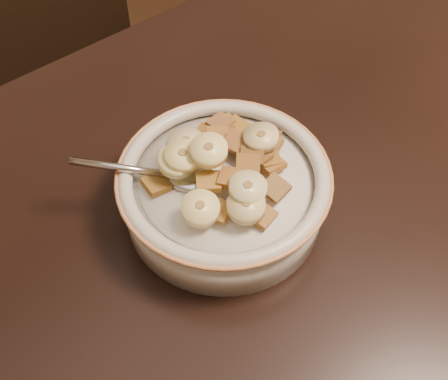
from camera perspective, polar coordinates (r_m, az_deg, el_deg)
chair at (r=1.06m, az=-11.76°, el=6.72°), size 0.50×0.50×0.86m
cereal_bowl at (r=0.50m, az=0.00°, el=-0.61°), size 0.18×0.18×0.04m
milk at (r=0.48m, az=0.00°, el=0.91°), size 0.15×0.15×0.00m
spoon at (r=0.48m, az=-3.38°, el=1.30°), size 0.05×0.05×0.01m
cereal_square_0 at (r=0.46m, az=-1.61°, el=0.85°), size 0.03×0.03×0.01m
cereal_square_1 at (r=0.52m, az=1.22°, el=6.44°), size 0.02×0.02×0.01m
cereal_square_2 at (r=0.52m, az=-1.68°, el=5.92°), size 0.03×0.03×0.01m
cereal_square_3 at (r=0.47m, az=5.21°, el=0.19°), size 0.02×0.02×0.01m
cereal_square_4 at (r=0.45m, az=-0.50°, el=-2.14°), size 0.03×0.03×0.01m
cereal_square_5 at (r=0.47m, az=2.43°, el=2.50°), size 0.03×0.03×0.01m
cereal_square_6 at (r=0.51m, az=4.61°, el=5.40°), size 0.03×0.03×0.01m
cereal_square_7 at (r=0.49m, az=1.24°, el=4.86°), size 0.03×0.03×0.01m
cereal_square_8 at (r=0.50m, az=-4.64°, el=4.33°), size 0.03×0.03×0.01m
cereal_square_9 at (r=0.50m, az=4.63°, el=4.60°), size 0.03×0.03×0.01m
cereal_square_10 at (r=0.52m, az=0.33°, el=6.45°), size 0.02×0.02×0.01m
cereal_square_11 at (r=0.46m, az=2.44°, el=-0.16°), size 0.03×0.03×0.01m
cereal_square_12 at (r=0.48m, az=-6.90°, el=0.59°), size 0.02×0.02×0.01m
cereal_square_13 at (r=0.45m, az=3.81°, el=-2.55°), size 0.03×0.03×0.01m
cereal_square_14 at (r=0.46m, az=0.73°, el=1.19°), size 0.03×0.03×0.01m
cereal_square_15 at (r=0.49m, az=3.44°, el=4.06°), size 0.02×0.02×0.01m
cereal_square_16 at (r=0.50m, az=-0.64°, el=5.42°), size 0.03×0.03×0.01m
cereal_square_17 at (r=0.48m, az=3.39°, el=3.27°), size 0.02×0.02×0.01m
cereal_square_18 at (r=0.49m, az=4.48°, el=3.26°), size 0.03×0.03×0.01m
cereal_square_19 at (r=0.50m, az=0.28°, el=5.60°), size 0.03×0.03×0.01m
cereal_square_20 at (r=0.48m, az=2.91°, el=3.44°), size 0.03×0.03×0.01m
cereal_square_21 at (r=0.49m, az=4.80°, el=2.64°), size 0.02×0.02×0.01m
cereal_square_22 at (r=0.52m, az=-0.34°, el=6.81°), size 0.02×0.02×0.01m
banana_slice_0 at (r=0.45m, az=2.43°, el=0.16°), size 0.04×0.04×0.01m
banana_slice_1 at (r=0.47m, az=-4.83°, el=2.96°), size 0.04×0.04×0.02m
banana_slice_2 at (r=0.46m, az=-4.18°, el=3.44°), size 0.04×0.04×0.01m
banana_slice_3 at (r=0.44m, az=2.26°, el=-1.66°), size 0.04×0.04×0.01m
banana_slice_4 at (r=0.49m, az=3.78°, el=5.34°), size 0.04×0.04×0.01m
banana_slice_5 at (r=0.46m, az=-1.55°, el=4.05°), size 0.04×0.04×0.01m
banana_slice_6 at (r=0.44m, az=-2.42°, el=-1.90°), size 0.04×0.04×0.01m
banana_slice_7 at (r=0.48m, az=-3.95°, el=4.42°), size 0.04×0.04×0.02m
banana_slice_8 at (r=0.47m, az=-3.89°, el=4.73°), size 0.04×0.04×0.01m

